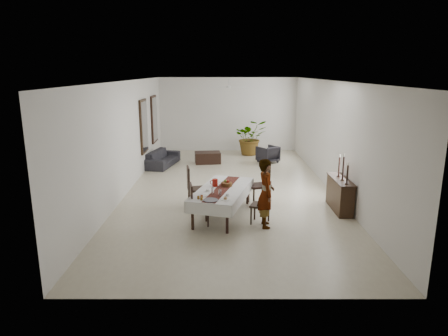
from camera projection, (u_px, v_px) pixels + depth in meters
floor at (230, 189)px, 12.07m from camera, size 6.00×12.00×0.00m
ceiling at (230, 81)px, 11.31m from camera, size 6.00×12.00×0.02m
wall_back at (228, 115)px, 17.52m from camera, size 6.00×0.02×3.20m
wall_front at (236, 202)px, 5.86m from camera, size 6.00×0.02×3.20m
wall_left at (128, 136)px, 11.69m from camera, size 0.02×12.00×3.20m
wall_right at (332, 136)px, 11.69m from camera, size 0.02×12.00×3.20m
dining_table_top at (222, 190)px, 9.69m from camera, size 1.47×2.36×0.05m
table_leg_fl at (192, 216)px, 8.90m from camera, size 0.08×0.08×0.64m
table_leg_fr at (227, 220)px, 8.69m from camera, size 0.08×0.08×0.64m
table_leg_bl at (219, 190)px, 10.85m from camera, size 0.08×0.08×0.64m
table_leg_br at (247, 192)px, 10.64m from camera, size 0.08×0.08×0.64m
tablecloth_top at (222, 189)px, 9.68m from camera, size 1.67×2.56×0.01m
tablecloth_drape_left at (202, 192)px, 9.85m from camera, size 0.64×2.28×0.27m
tablecloth_drape_right at (244, 196)px, 9.57m from camera, size 0.64×2.28×0.27m
tablecloth_drape_near at (208, 210)px, 8.61m from camera, size 1.04×0.30×0.27m
tablecloth_drape_far at (234, 181)px, 10.81m from camera, size 1.04×0.30×0.27m
table_runner at (222, 188)px, 9.68m from camera, size 0.92×2.29×0.00m
red_pitcher at (215, 183)px, 9.84m from camera, size 0.17×0.17×0.18m
pitcher_handle at (212, 182)px, 9.86m from camera, size 0.11×0.05×0.11m
wine_glass_near at (220, 193)px, 9.08m from camera, size 0.06×0.06×0.16m
wine_glass_mid at (213, 191)px, 9.21m from camera, size 0.06×0.06×0.16m
teacup_right at (227, 195)px, 9.09m from camera, size 0.08×0.08×0.05m
saucer_right at (227, 196)px, 9.09m from camera, size 0.14×0.14×0.01m
teacup_left at (208, 190)px, 9.44m from camera, size 0.08×0.08×0.05m
saucer_left at (208, 191)px, 9.45m from camera, size 0.14×0.14×0.01m
plate_near_right at (225, 199)px, 8.83m from camera, size 0.22×0.22×0.01m
bread_near_right at (225, 198)px, 8.82m from camera, size 0.08×0.08×0.08m
plate_near_left at (203, 196)px, 9.11m from camera, size 0.22×0.22×0.01m
plate_far_left at (217, 182)px, 10.22m from camera, size 0.22×0.22×0.01m
serving_tray at (211, 200)px, 8.78m from camera, size 0.33×0.33×0.02m
jam_jar_a at (202, 199)px, 8.80m from camera, size 0.06×0.06×0.07m
jam_jar_b at (198, 198)px, 8.87m from camera, size 0.06×0.06×0.07m
jam_jar_c at (202, 196)px, 8.95m from camera, size 0.06×0.06×0.07m
fruit_basket at (227, 184)px, 9.87m from camera, size 0.27×0.27×0.09m
fruit_red at (228, 181)px, 9.86m from camera, size 0.08×0.08×0.08m
fruit_green at (226, 181)px, 9.89m from camera, size 0.07×0.07×0.07m
chair_right_near_seat at (260, 205)px, 9.26m from camera, size 0.53×0.53×0.05m
chair_right_near_leg_fl at (265, 218)px, 9.11m from camera, size 0.05×0.05×0.41m
chair_right_near_leg_fr at (269, 213)px, 9.42m from camera, size 0.05×0.05×0.41m
chair_right_near_leg_bl at (251, 216)px, 9.21m from camera, size 0.05×0.05×0.41m
chair_right_near_leg_br at (255, 211)px, 9.53m from camera, size 0.05×0.05×0.41m
chair_right_near_back at (268, 194)px, 9.14m from camera, size 0.17×0.41×0.53m
chair_right_far_seat at (258, 186)px, 10.59m from camera, size 0.60×0.60×0.05m
chair_right_far_leg_fl at (268, 197)px, 10.53m from camera, size 0.06×0.06×0.48m
chair_right_far_leg_fr at (262, 192)px, 10.90m from camera, size 0.06×0.06×0.48m
chair_right_far_leg_bl at (254, 198)px, 10.42m from camera, size 0.06×0.06×0.48m
chair_right_far_leg_br at (249, 194)px, 10.79m from camera, size 0.06×0.06×0.48m
chair_right_far_back at (266, 173)px, 10.58m from camera, size 0.18×0.48×0.62m
chair_left_near_seat at (200, 207)px, 9.17m from camera, size 0.48×0.48×0.05m
chair_left_near_leg_fl at (192, 214)px, 9.36m from camera, size 0.05×0.05×0.41m
chair_left_near_leg_fr at (193, 219)px, 9.03m from camera, size 0.05×0.05×0.41m
chair_left_near_leg_bl at (206, 213)px, 9.41m from camera, size 0.05×0.05×0.41m
chair_left_near_leg_br at (208, 218)px, 9.09m from camera, size 0.05×0.05×0.41m
chair_left_near_back at (191, 195)px, 9.07m from camera, size 0.11×0.42×0.53m
chair_left_far_seat at (196, 189)px, 10.39m from camera, size 0.53×0.53×0.05m
chair_left_far_leg_fl at (189, 196)px, 10.59m from camera, size 0.05×0.05×0.45m
chair_left_far_leg_fr at (190, 201)px, 10.24m from camera, size 0.05×0.05×0.45m
chair_left_far_leg_bl at (203, 196)px, 10.66m from camera, size 0.05×0.05×0.45m
chair_left_far_leg_br at (205, 200)px, 10.30m from camera, size 0.05×0.05×0.45m
chair_left_far_back at (188, 178)px, 10.28m from camera, size 0.12×0.46×0.58m
woman at (266, 193)px, 8.98m from camera, size 0.41×0.60×1.58m
sideboard_body at (340, 195)px, 10.16m from camera, size 0.35×1.32×0.79m
sideboard_top at (341, 179)px, 10.06m from camera, size 0.39×1.38×0.03m
candlestick_near_base at (347, 184)px, 9.58m from camera, size 0.09×0.09×0.03m
candlestick_near_shaft at (347, 174)px, 9.53m from camera, size 0.04×0.04×0.44m
candlestick_near_candle at (348, 164)px, 9.47m from camera, size 0.03×0.03×0.07m
candlestick_mid_base at (342, 180)px, 9.93m from camera, size 0.09×0.09×0.03m
candlestick_mid_shaft at (343, 168)px, 9.86m from camera, size 0.04×0.04×0.57m
candlestick_mid_candle at (344, 155)px, 9.78m from camera, size 0.03×0.03×0.07m
candlestick_far_base at (338, 176)px, 10.27m from camera, size 0.09×0.09×0.03m
candlestick_far_shaft at (339, 166)px, 10.21m from camera, size 0.04×0.04×0.49m
candlestick_far_candle at (340, 156)px, 10.14m from camera, size 0.03×0.03×0.07m
sofa at (163, 158)px, 14.95m from camera, size 1.15×2.07×0.57m
armchair at (268, 154)px, 15.48m from camera, size 0.98×0.98×0.65m
coffee_table at (208, 158)px, 15.39m from camera, size 1.04×0.76×0.43m
potted_plant at (250, 137)px, 16.83m from camera, size 1.52×1.38×1.49m
mirror_frame_near at (144, 126)px, 13.83m from camera, size 0.06×1.05×1.85m
mirror_glass_near at (145, 126)px, 13.83m from camera, size 0.01×0.90×1.70m
mirror_frame_far at (154, 119)px, 15.87m from camera, size 0.06×1.05×1.85m
mirror_glass_far at (155, 119)px, 15.87m from camera, size 0.01×0.90×1.70m
fan_rod at (229, 81)px, 14.25m from camera, size 0.04×0.04×0.20m
fan_hub at (229, 87)px, 14.29m from camera, size 0.16×0.16×0.08m
fan_blade_n at (229, 87)px, 14.63m from camera, size 0.10×0.55×0.01m
fan_blade_s at (229, 88)px, 13.95m from camera, size 0.10×0.55×0.01m
fan_blade_e at (239, 87)px, 14.29m from camera, size 0.55×0.10×0.01m
fan_blade_w at (219, 87)px, 14.29m from camera, size 0.55×0.10×0.01m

